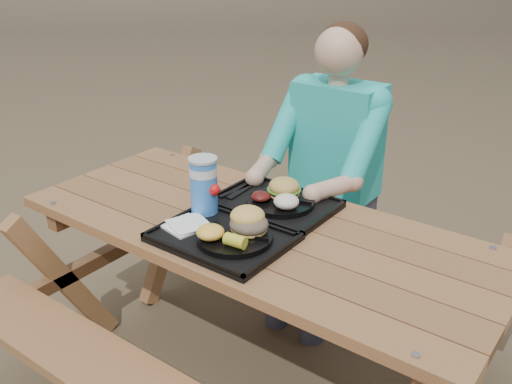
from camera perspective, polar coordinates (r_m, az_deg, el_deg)
The scene contains 18 objects.
ground at distance 2.53m, azimuth 0.00°, elevation -18.50°, with size 60.00×60.00×0.00m, color #999999.
picnic_table at distance 2.29m, azimuth 0.00°, elevation -11.60°, with size 1.80×1.49×0.75m, color #999999, non-canonical shape.
tray_near at distance 1.98m, azimuth -3.30°, elevation -4.58°, with size 0.45×0.35×0.02m, color black.
tray_far at distance 2.21m, azimuth 1.69°, elevation -1.37°, with size 0.45×0.35×0.02m, color black.
plate_near at distance 1.94m, azimuth -2.16°, elevation -4.59°, with size 0.26×0.26×0.02m, color black.
plate_far at distance 2.19m, azimuth 2.49°, elevation -1.01°, with size 0.26×0.26×0.02m, color black.
napkin_stack at distance 2.04m, azimuth -7.13°, elevation -3.28°, with size 0.14×0.14×0.02m, color white.
soda_cup at distance 2.11m, azimuth -5.25°, elevation 0.56°, with size 0.10×0.10×0.20m, color blue.
condiment_bbq at distance 2.06m, azimuth -1.00°, elevation -2.54°, with size 0.05×0.05×0.03m, color black.
condiment_mustard at distance 2.02m, azimuth 0.00°, elevation -3.15°, with size 0.05×0.05×0.03m, color gold.
sandwich at distance 1.93m, azimuth -0.72°, elevation -2.21°, with size 0.13×0.13×0.13m, color #E3B050, non-canonical shape.
mac_cheese at distance 1.91m, azimuth -4.59°, elevation -4.02°, with size 0.10×0.10×0.05m, color yellow.
corn_cob at distance 1.86m, azimuth -2.09°, elevation -4.90°, with size 0.07×0.07×0.04m, color yellow, non-canonical shape.
cutlery_far at distance 2.30m, azimuth -1.59°, elevation 0.04°, with size 0.03×0.16×0.01m, color black.
burger at distance 2.20m, azimuth 2.83°, elevation 0.96°, with size 0.12×0.12×0.11m, color gold, non-canonical shape.
baked_beans at distance 2.17m, azimuth 0.48°, elevation -0.45°, with size 0.08×0.08×0.03m, color #521210.
potato_salad at distance 2.11m, azimuth 3.05°, elevation -0.96°, with size 0.10×0.10×0.05m, color #EFE5CB.
diner at distance 2.69m, azimuth 7.62°, elevation 0.49°, with size 0.48×0.84×1.28m, color teal, non-canonical shape.
Camera 1 is at (1.10, -1.49, 1.72)m, focal length 40.00 mm.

